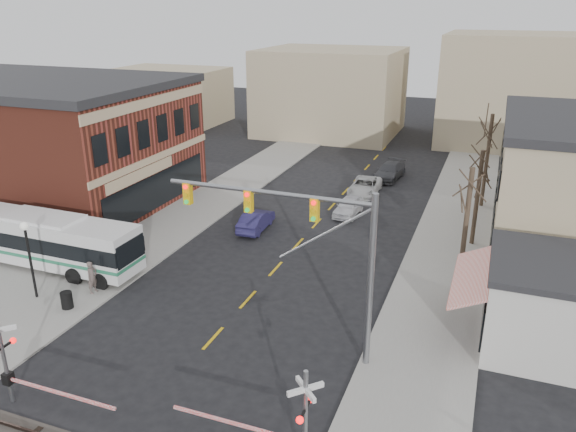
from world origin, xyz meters
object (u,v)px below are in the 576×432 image
object	(u,v)px
traffic_signal_mast	(311,238)
transit_bus	(45,240)
street_lamp	(28,244)
car_d	(389,171)
rr_crossing_west	(13,362)
trash_bin	(67,300)
car_c	(365,186)
car_a	(348,206)
pedestrian_near	(92,277)
car_b	(256,220)
rr_crossing_east	(293,419)
pedestrian_far	(103,250)

from	to	relation	value
traffic_signal_mast	transit_bus	bearing A→B (deg)	170.66
transit_bus	street_lamp	size ratio (longest dim) A/B	2.82
street_lamp	car_d	size ratio (longest dim) A/B	0.89
transit_bus	rr_crossing_west	bearing A→B (deg)	-52.31
street_lamp	trash_bin	xyz separation A→B (m)	(2.39, -0.34, -2.65)
car_c	street_lamp	bearing A→B (deg)	-119.83
car_a	pedestrian_near	world-z (taller)	pedestrian_near
trash_bin	car_b	bearing A→B (deg)	70.99
rr_crossing_east	car_b	xyz separation A→B (m)	(-9.94, 19.40, -1.28)
pedestrian_near	transit_bus	bearing A→B (deg)	71.87
trash_bin	car_c	bearing A→B (deg)	67.34
rr_crossing_west	trash_bin	world-z (taller)	rr_crossing_west
car_c	pedestrian_far	distance (m)	22.25
rr_crossing_west	rr_crossing_east	distance (m)	11.32
rr_crossing_west	pedestrian_far	bearing A→B (deg)	113.20
rr_crossing_east	car_d	size ratio (longest dim) A/B	1.14
traffic_signal_mast	street_lamp	xyz separation A→B (m)	(-15.41, -0.49, -2.49)
car_c	traffic_signal_mast	bearing A→B (deg)	-84.86
car_c	pedestrian_near	distance (m)	24.30
rr_crossing_east	street_lamp	size ratio (longest dim) A/B	1.29
pedestrian_near	pedestrian_far	world-z (taller)	pedestrian_near
transit_bus	rr_crossing_east	xyz separation A→B (m)	(19.27, -9.47, 0.19)
car_c	pedestrian_near	bearing A→B (deg)	-116.12
transit_bus	trash_bin	xyz separation A→B (m)	(4.62, -3.74, -1.21)
trash_bin	pedestrian_far	distance (m)	5.45
rr_crossing_west	street_lamp	bearing A→B (deg)	129.64
trash_bin	pedestrian_far	xyz separation A→B (m)	(-1.68, 5.17, 0.37)
rr_crossing_east	car_a	world-z (taller)	rr_crossing_east
transit_bus	rr_crossing_west	xyz separation A→B (m)	(7.98, -10.33, 0.19)
rr_crossing_west	trash_bin	distance (m)	7.53
traffic_signal_mast	car_b	distance (m)	16.10
transit_bus	traffic_signal_mast	size ratio (longest dim) A/B	1.30
car_c	car_d	size ratio (longest dim) A/B	1.00
rr_crossing_east	car_b	world-z (taller)	rr_crossing_east
trash_bin	car_c	distance (m)	26.08
pedestrian_far	street_lamp	bearing A→B (deg)	-120.32
car_c	car_d	world-z (taller)	car_d
transit_bus	car_d	distance (m)	30.00
traffic_signal_mast	car_d	size ratio (longest dim) A/B	1.93
rr_crossing_west	trash_bin	xyz separation A→B (m)	(-3.36, 6.59, -1.40)
trash_bin	car_d	distance (m)	31.30
pedestrian_near	rr_crossing_west	bearing A→B (deg)	-156.16
street_lamp	traffic_signal_mast	bearing A→B (deg)	1.83
car_a	pedestrian_near	xyz separation A→B (m)	(-9.85, -17.01, 0.37)
trash_bin	rr_crossing_east	bearing A→B (deg)	-21.36
rr_crossing_west	pedestrian_near	size ratio (longest dim) A/B	3.05
rr_crossing_east	car_b	distance (m)	21.83
car_d	car_b	bearing A→B (deg)	-105.90
traffic_signal_mast	pedestrian_far	size ratio (longest dim) A/B	5.75
street_lamp	car_a	xyz separation A→B (m)	(12.42, 18.52, -2.55)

